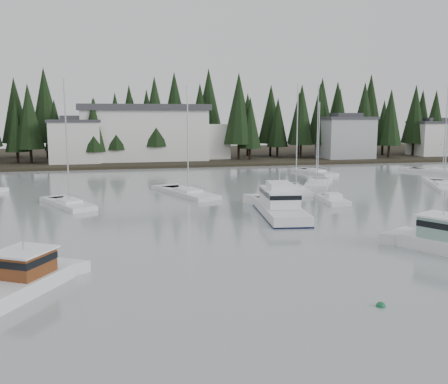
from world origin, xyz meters
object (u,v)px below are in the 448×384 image
(house_west, at_px, (75,140))
(house_east_a, at_px, (345,137))
(house_east_b, at_px, (433,138))
(lobster_boat_brown, at_px, (7,288))
(sailboat_3, at_px, (188,195))
(runabout_1, at_px, (333,201))
(sailboat_8, at_px, (316,173))
(cabin_cruiser_center, at_px, (280,208))
(sailboat_1, at_px, (317,185))
(harbor_inn, at_px, (155,133))
(sailboat_2, at_px, (296,191))
(sailboat_9, at_px, (70,206))
(sailboat_6, at_px, (443,173))
(sailboat_10, at_px, (444,188))

(house_west, height_order, house_east_a, house_east_a)
(house_east_b, relative_size, lobster_boat_brown, 1.08)
(sailboat_3, bearing_deg, runabout_1, -139.29)
(sailboat_8, bearing_deg, cabin_cruiser_center, 141.21)
(house_east_a, bearing_deg, house_west, 178.94)
(lobster_boat_brown, relative_size, sailboat_1, 0.76)
(harbor_inn, height_order, sailboat_2, sailboat_2)
(cabin_cruiser_center, xyz_separation_m, runabout_1, (7.88, 5.38, -0.59))
(cabin_cruiser_center, height_order, runabout_1, cabin_cruiser_center)
(sailboat_9, distance_m, runabout_1, 27.84)
(sailboat_2, bearing_deg, harbor_inn, 26.22)
(house_east_a, relative_size, sailboat_2, 0.78)
(lobster_boat_brown, distance_m, sailboat_8, 60.46)
(sailboat_1, height_order, sailboat_8, sailboat_8)
(sailboat_8, xyz_separation_m, runabout_1, (-8.59, -25.05, 0.04))
(house_west, relative_size, sailboat_6, 0.66)
(harbor_inn, xyz_separation_m, sailboat_3, (0.32, -42.77, -5.72))
(sailboat_2, relative_size, sailboat_9, 1.01)
(house_east_b, height_order, cabin_cruiser_center, house_east_b)
(house_west, bearing_deg, sailboat_9, -87.01)
(sailboat_8, bearing_deg, harbor_inn, 31.59)
(house_west, distance_m, lobster_boat_brown, 70.56)
(sailboat_1, xyz_separation_m, sailboat_6, (25.25, 8.54, 0.01))
(lobster_boat_brown, relative_size, sailboat_6, 0.61)
(harbor_inn, bearing_deg, house_west, -167.48)
(sailboat_2, height_order, sailboat_8, sailboat_8)
(cabin_cruiser_center, distance_m, sailboat_8, 34.60)
(house_east_a, distance_m, sailboat_8, 27.15)
(harbor_inn, bearing_deg, cabin_cruiser_center, -82.96)
(house_west, relative_size, sailboat_8, 0.66)
(sailboat_8, xyz_separation_m, sailboat_9, (-36.19, -21.38, -0.00))
(cabin_cruiser_center, distance_m, sailboat_10, 29.04)
(sailboat_2, bearing_deg, house_east_b, -40.53)
(sailboat_9, bearing_deg, harbor_inn, -41.08)
(sailboat_1, xyz_separation_m, sailboat_10, (14.92, -5.95, 0.00))
(house_east_a, bearing_deg, sailboat_1, -121.06)
(sailboat_1, distance_m, sailboat_8, 13.31)
(harbor_inn, relative_size, sailboat_9, 2.18)
(house_east_b, distance_m, sailboat_10, 50.47)
(harbor_inn, bearing_deg, sailboat_6, -34.38)
(lobster_boat_brown, xyz_separation_m, sailboat_1, (32.16, 35.35, -0.42))
(sailboat_6, relative_size, runabout_1, 2.70)
(house_east_a, xyz_separation_m, sailboat_9, (-51.70, -43.14, -4.82))
(house_east_b, relative_size, runabout_1, 1.78)
(sailboat_3, xyz_separation_m, sailboat_6, (43.35, 12.89, 0.01))
(house_east_b, xyz_separation_m, sailboat_3, (-60.63, -40.43, -4.34))
(house_east_b, xyz_separation_m, sailboat_1, (-42.53, -36.08, -4.35))
(house_east_a, height_order, runabout_1, house_east_a)
(sailboat_1, distance_m, sailboat_6, 26.65)
(harbor_inn, bearing_deg, sailboat_1, -64.38)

